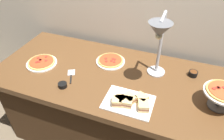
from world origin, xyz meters
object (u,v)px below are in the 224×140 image
at_px(heat_lamp, 159,36).
at_px(serving_spatula, 71,76).
at_px(sandwich_platter, 130,101).
at_px(sauce_cup_near, 193,73).
at_px(pizza_plate_raised_stand, 223,93).
at_px(sauce_cup_far, 62,85).
at_px(pizza_plate_front, 110,61).
at_px(pizza_plate_center, 42,63).

relative_size(heat_lamp, serving_spatula, 3.08).
xyz_separation_m(sandwich_platter, sauce_cup_near, (0.38, 0.46, -0.00)).
distance_m(pizza_plate_raised_stand, sauce_cup_far, 1.08).
bearing_deg(pizza_plate_front, serving_spatula, -128.20).
relative_size(sandwich_platter, sauce_cup_near, 4.84).
bearing_deg(sandwich_platter, pizza_plate_front, 125.66).
xyz_separation_m(pizza_plate_raised_stand, sauce_cup_far, (-1.06, -0.19, -0.10)).
relative_size(pizza_plate_front, serving_spatula, 1.46).
relative_size(sandwich_platter, serving_spatula, 1.97).
height_order(heat_lamp, sandwich_platter, heat_lamp).
distance_m(pizza_plate_center, sandwich_platter, 0.84).
xyz_separation_m(sandwich_platter, sauce_cup_far, (-0.51, -0.01, -0.01)).
distance_m(heat_lamp, sauce_cup_near, 0.51).
relative_size(pizza_plate_raised_stand, sandwich_platter, 0.73).
bearing_deg(serving_spatula, pizza_plate_raised_stand, 3.35).
distance_m(sauce_cup_far, serving_spatula, 0.13).
bearing_deg(sandwich_platter, heat_lamp, 69.43).
relative_size(heat_lamp, sauce_cup_near, 7.59).
relative_size(heat_lamp, sandwich_platter, 1.57).
relative_size(pizza_plate_front, sauce_cup_near, 3.59).
bearing_deg(sauce_cup_far, sandwich_platter, 0.82).
height_order(sauce_cup_near, sauce_cup_far, sauce_cup_near).
distance_m(pizza_plate_front, pizza_plate_raised_stand, 0.88).
distance_m(pizza_plate_center, serving_spatula, 0.31).
distance_m(pizza_plate_front, sauce_cup_far, 0.47).
distance_m(pizza_plate_raised_stand, sauce_cup_near, 0.34).
bearing_deg(sandwich_platter, pizza_plate_raised_stand, 18.67).
xyz_separation_m(pizza_plate_front, sandwich_platter, (0.29, -0.41, 0.01)).
xyz_separation_m(pizza_plate_center, serving_spatula, (0.31, -0.06, -0.01)).
xyz_separation_m(pizza_plate_center, pizza_plate_raised_stand, (1.37, 0.01, 0.10)).
relative_size(pizza_plate_front, sandwich_platter, 0.74).
height_order(pizza_plate_raised_stand, sandwich_platter, pizza_plate_raised_stand).
bearing_deg(pizza_plate_center, sauce_cup_far, -30.80).
bearing_deg(heat_lamp, pizza_plate_center, -174.98).
xyz_separation_m(pizza_plate_front, pizza_plate_center, (-0.53, -0.23, 0.00)).
bearing_deg(pizza_plate_center, serving_spatula, -10.22).
height_order(pizza_plate_front, sandwich_platter, sandwich_platter).
bearing_deg(heat_lamp, sandwich_platter, -110.57).
distance_m(heat_lamp, sandwich_platter, 0.47).
xyz_separation_m(pizza_plate_raised_stand, sauce_cup_near, (-0.18, 0.27, -0.09)).
distance_m(pizza_plate_center, sauce_cup_near, 1.23).
xyz_separation_m(pizza_plate_front, sauce_cup_near, (0.67, 0.05, 0.01)).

